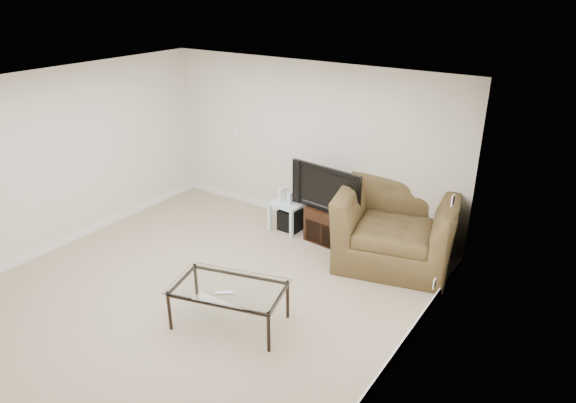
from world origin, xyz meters
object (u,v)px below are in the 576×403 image
Objects in this scene: side_table at (289,215)px; tv_stand at (330,225)px; subwoofer at (291,219)px; television at (330,187)px; coffee_table at (230,305)px; recliner at (397,215)px.

tv_stand is at bearing 0.00° from side_table.
side_table is at bearing -150.92° from subwoofer.
television reaches higher than tv_stand.
coffee_table is at bearing -71.84° from side_table.
subwoofer is 0.21× the size of recliner.
recliner is 2.57m from coffee_table.
recliner is (1.01, 0.00, 0.41)m from tv_stand.
television is 0.98m from subwoofer.
subwoofer is 0.26× the size of coffee_table.
tv_stand is at bearing 165.88° from recliner.
coffee_table is at bearing -83.24° from tv_stand.
television is 0.96m from side_table.
recliner is at bearing 0.00° from side_table.
coffee_table is (-0.96, -2.34, -0.43)m from recliner.
subwoofer is (-0.69, 0.02, -0.10)m from tv_stand.
side_table reaches higher than subwoofer.
tv_stand is 1.35× the size of side_table.
side_table is (-0.72, 0.00, -0.04)m from tv_stand.
television is 2.26× the size of side_table.
coffee_table reaches higher than subwoofer.
coffee_table is at bearing -81.90° from television.
television is 1.03m from recliner.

